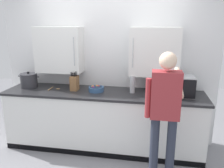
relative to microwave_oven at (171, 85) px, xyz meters
The scene contains 9 objects.
back_wall_tiled 1.12m from the microwave_oven, 163.78° to the left, with size 3.54×0.44×2.73m.
counter_unit 1.20m from the microwave_oven, behind, with size 3.11×0.71×0.94m.
microwave_oven is the anchor object (origin of this frame).
fruit_bowl 1.15m from the microwave_oven, behind, with size 0.24×0.24×0.09m.
wooden_spoon 1.83m from the microwave_oven, behind, with size 0.17×0.19×0.02m.
thermos_flask 0.58m from the microwave_oven, behind, with size 0.08×0.08×0.27m.
stock_pot 2.29m from the microwave_oven, behind, with size 0.37×0.28×0.26m.
knife_block 1.49m from the microwave_oven, behind, with size 0.11×0.15×0.31m.
person_figure 0.77m from the microwave_oven, 99.16° to the right, with size 0.44×0.56×1.68m.
Camera 1 is at (0.73, -2.69, 2.00)m, focal length 36.73 mm.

